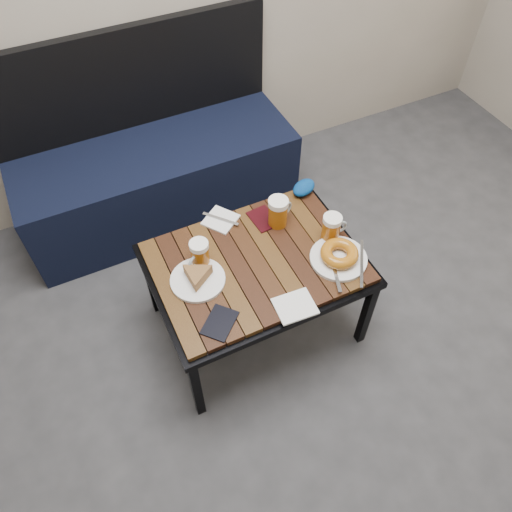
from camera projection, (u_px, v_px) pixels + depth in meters
name	position (u px, v px, depth m)	size (l,w,h in m)	color
ground	(390.00, 485.00, 1.90)	(4.00, 4.00, 0.00)	#2D2D30
bench	(157.00, 173.00, 2.60)	(1.40, 0.50, 0.95)	black
cafe_table	(256.00, 267.00, 2.01)	(0.84, 0.62, 0.47)	black
beer_mug_left	(200.00, 254.00, 1.92)	(0.11, 0.10, 0.12)	#954D0C
beer_mug_centre	(278.00, 212.00, 2.05)	(0.13, 0.10, 0.13)	#954D0C
beer_mug_right	(332.00, 228.00, 2.01)	(0.11, 0.08, 0.12)	#954D0C
plate_pie	(197.00, 277.00, 1.90)	(0.21, 0.21, 0.06)	white
plate_bagel	(339.00, 256.00, 1.96)	(0.25, 0.28, 0.06)	white
napkin_left	(221.00, 220.00, 2.11)	(0.17, 0.17, 0.01)	white
napkin_right	(295.00, 306.00, 1.84)	(0.15, 0.13, 0.01)	white
passport_navy	(220.00, 323.00, 1.79)	(0.10, 0.14, 0.01)	black
passport_burgundy	(263.00, 219.00, 2.12)	(0.10, 0.13, 0.01)	black
knit_pouch	(304.00, 188.00, 2.20)	(0.12, 0.08, 0.05)	#040976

